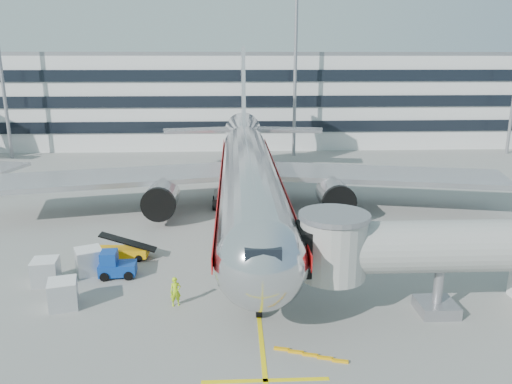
{
  "coord_description": "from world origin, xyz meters",
  "views": [
    {
      "loc": [
        -1.37,
        -34.18,
        14.54
      ],
      "look_at": [
        0.44,
        5.2,
        4.0
      ],
      "focal_mm": 35.0,
      "sensor_mm": 36.0,
      "label": 1
    }
  ],
  "objects_px": {
    "baggage_tug": "(115,266)",
    "cargo_container_right": "(89,261)",
    "main_jet": "(248,172)",
    "belt_loader": "(122,251)",
    "cargo_container_front": "(63,294)",
    "cargo_container_left": "(46,272)",
    "ramp_worker": "(176,292)"
  },
  "relations": [
    {
      "from": "belt_loader",
      "to": "cargo_container_left",
      "type": "xyz_separation_m",
      "value": [
        -4.07,
        -4.22,
        0.31
      ]
    },
    {
      "from": "baggage_tug",
      "to": "cargo_container_right",
      "type": "relative_size",
      "value": 1.14
    },
    {
      "from": "cargo_container_front",
      "to": "ramp_worker",
      "type": "relative_size",
      "value": 1.09
    },
    {
      "from": "baggage_tug",
      "to": "ramp_worker",
      "type": "relative_size",
      "value": 1.4
    },
    {
      "from": "baggage_tug",
      "to": "cargo_container_left",
      "type": "distance_m",
      "value": 4.44
    },
    {
      "from": "cargo_container_right",
      "to": "baggage_tug",
      "type": "bearing_deg",
      "value": -18.91
    },
    {
      "from": "baggage_tug",
      "to": "belt_loader",
      "type": "bearing_deg",
      "value": 94.76
    },
    {
      "from": "belt_loader",
      "to": "cargo_container_right",
      "type": "distance_m",
      "value": 3.12
    },
    {
      "from": "main_jet",
      "to": "cargo_container_front",
      "type": "bearing_deg",
      "value": -122.99
    },
    {
      "from": "cargo_container_front",
      "to": "ramp_worker",
      "type": "distance_m",
      "value": 6.74
    },
    {
      "from": "main_jet",
      "to": "baggage_tug",
      "type": "height_order",
      "value": "main_jet"
    },
    {
      "from": "baggage_tug",
      "to": "cargo_container_right",
      "type": "distance_m",
      "value": 2.05
    },
    {
      "from": "main_jet",
      "to": "baggage_tug",
      "type": "xyz_separation_m",
      "value": [
        -9.59,
        -13.73,
        -3.43
      ]
    },
    {
      "from": "ramp_worker",
      "to": "main_jet",
      "type": "bearing_deg",
      "value": 57.44
    },
    {
      "from": "belt_loader",
      "to": "cargo_container_right",
      "type": "height_order",
      "value": "belt_loader"
    },
    {
      "from": "cargo_container_left",
      "to": "cargo_container_right",
      "type": "height_order",
      "value": "cargo_container_right"
    },
    {
      "from": "baggage_tug",
      "to": "cargo_container_front",
      "type": "height_order",
      "value": "baggage_tug"
    },
    {
      "from": "baggage_tug",
      "to": "cargo_container_left",
      "type": "relative_size",
      "value": 1.41
    },
    {
      "from": "baggage_tug",
      "to": "ramp_worker",
      "type": "bearing_deg",
      "value": -43.57
    },
    {
      "from": "ramp_worker",
      "to": "cargo_container_left",
      "type": "bearing_deg",
      "value": 141.72
    },
    {
      "from": "cargo_container_right",
      "to": "ramp_worker",
      "type": "distance_m",
      "value": 8.28
    },
    {
      "from": "main_jet",
      "to": "cargo_container_right",
      "type": "height_order",
      "value": "main_jet"
    },
    {
      "from": "cargo_container_right",
      "to": "main_jet",
      "type": "bearing_deg",
      "value": 48.58
    },
    {
      "from": "cargo_container_left",
      "to": "cargo_container_front",
      "type": "relative_size",
      "value": 0.91
    },
    {
      "from": "main_jet",
      "to": "belt_loader",
      "type": "bearing_deg",
      "value": -133.35
    },
    {
      "from": "cargo_container_left",
      "to": "belt_loader",
      "type": "bearing_deg",
      "value": 46.08
    },
    {
      "from": "belt_loader",
      "to": "cargo_container_right",
      "type": "bearing_deg",
      "value": -122.39
    },
    {
      "from": "baggage_tug",
      "to": "cargo_container_right",
      "type": "height_order",
      "value": "baggage_tug"
    },
    {
      "from": "main_jet",
      "to": "cargo_container_left",
      "type": "bearing_deg",
      "value": -133.52
    },
    {
      "from": "cargo_container_left",
      "to": "main_jet",
      "type": "bearing_deg",
      "value": 46.48
    },
    {
      "from": "baggage_tug",
      "to": "cargo_container_front",
      "type": "bearing_deg",
      "value": -116.16
    },
    {
      "from": "belt_loader",
      "to": "cargo_container_front",
      "type": "distance_m",
      "value": 7.82
    }
  ]
}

